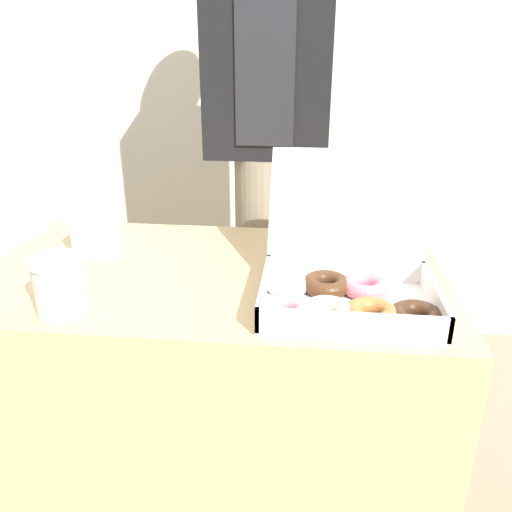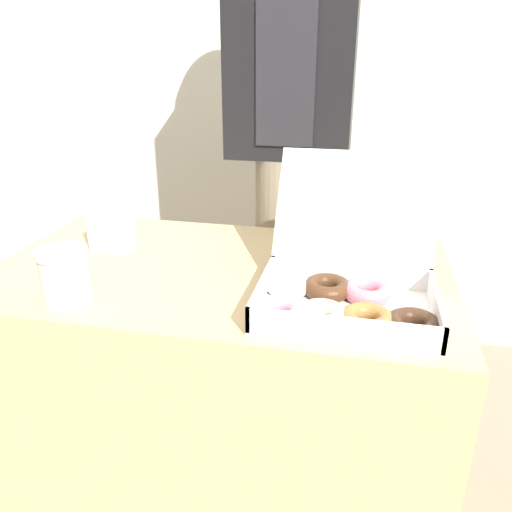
% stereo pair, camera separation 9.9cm
% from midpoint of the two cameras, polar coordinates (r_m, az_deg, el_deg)
% --- Properties ---
extents(ground_plane, '(14.00, 14.00, 0.00)m').
position_cam_midpoint_polar(ground_plane, '(1.61, -1.38, -26.62)').
color(ground_plane, gray).
extents(wall_back, '(10.00, 0.05, 2.60)m').
position_cam_midpoint_polar(wall_back, '(2.15, 5.95, 24.37)').
color(wall_back, beige).
rests_on(wall_back, ground_plane).
extents(table, '(1.06, 0.62, 0.75)m').
position_cam_midpoint_polar(table, '(1.35, -1.53, -16.12)').
color(table, tan).
rests_on(table, ground_plane).
extents(donut_box, '(0.37, 0.38, 0.27)m').
position_cam_midpoint_polar(donut_box, '(0.99, 12.84, -3.72)').
color(donut_box, white).
rests_on(donut_box, table).
extents(coffee_cup, '(0.10, 0.10, 0.11)m').
position_cam_midpoint_polar(coffee_cup, '(1.04, -18.53, -2.22)').
color(coffee_cup, silver).
rests_on(coffee_cup, table).
extents(napkin_holder, '(0.11, 0.05, 0.12)m').
position_cam_midpoint_polar(napkin_holder, '(1.28, -14.13, 3.00)').
color(napkin_holder, silver).
rests_on(napkin_holder, table).
extents(person_customer, '(0.36, 0.23, 1.75)m').
position_cam_midpoint_polar(person_customer, '(1.53, 5.70, 14.02)').
color(person_customer, gray).
rests_on(person_customer, ground_plane).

